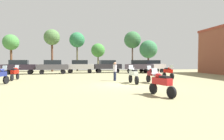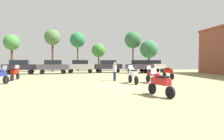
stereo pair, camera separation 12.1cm
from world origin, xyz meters
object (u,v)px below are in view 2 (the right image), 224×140
car_2 (139,66)px  tree_6 (12,43)px  motorcycle_5 (152,75)px  motorcycle_4 (160,83)px  motorcycle_6 (168,72)px  car_5 (152,65)px  tree_3 (133,40)px  car_6 (80,65)px  tree_5 (52,38)px  car_3 (20,66)px  tree_2 (78,40)px  tree_1 (99,50)px  person_1 (115,70)px  tree_4 (149,49)px  motorcycle_1 (15,73)px  motorcycle_7 (133,75)px  car_1 (108,65)px  car_4 (53,66)px

car_2 → tree_6: bearing=80.1°
motorcycle_5 → motorcycle_4: bearing=-115.5°
motorcycle_6 → car_5: bearing=-106.9°
motorcycle_6 → tree_3: 18.45m
motorcycle_4 → car_6: (-4.96, 20.43, 0.46)m
tree_5 → tree_6: size_ratio=1.12×
car_2 → car_3: size_ratio=1.01×
tree_6 → tree_2: bearing=0.7°
motorcycle_5 → tree_1: 21.67m
motorcycle_5 → person_1: (-2.87, 2.28, 0.31)m
tree_4 → motorcycle_6: bearing=-101.0°
motorcycle_1 → tree_1: (9.03, 16.96, 3.16)m
tree_1 → motorcycle_7: bearing=-85.5°
tree_2 → person_1: bearing=-77.1°
motorcycle_1 → car_1: size_ratio=0.46×
car_2 → tree_6: (-21.47, 8.08, 3.99)m
motorcycle_6 → tree_2: 21.28m
motorcycle_7 → car_2: 14.00m
tree_3 → tree_6: size_ratio=1.14×
motorcycle_6 → car_1: car_1 is taller
car_5 → car_6: size_ratio=1.06×
motorcycle_4 → tree_3: bearing=62.8°
car_2 → tree_3: bearing=4.4°
motorcycle_6 → car_2: (-0.46, 9.76, 0.44)m
tree_2 → car_3: bearing=-131.6°
tree_2 → tree_3: tree_3 is taller
motorcycle_6 → car_3: 20.13m
motorcycle_7 → car_1: (-0.54, 15.21, 0.43)m
tree_4 → tree_6: bearing=176.3°
motorcycle_1 → motorcycle_6: 15.31m
tree_5 → car_3: bearing=-116.1°
car_3 → car_4: 4.51m
car_3 → car_6: bearing=-87.3°
tree_5 → motorcycle_7: bearing=-63.5°
car_1 → motorcycle_4: bearing=173.5°
motorcycle_1 → car_2: size_ratio=0.46×
motorcycle_4 → motorcycle_7: 5.74m
motorcycle_6 → car_3: car_3 is taller
car_3 → car_5: same height
motorcycle_1 → motorcycle_4: 14.74m
motorcycle_1 → motorcycle_4: (10.83, -10.00, -0.01)m
motorcycle_7 → person_1: bearing=110.5°
car_4 → car_5: 15.44m
motorcycle_7 → car_2: bearing=66.1°
motorcycle_5 → tree_5: bearing=109.9°
motorcycle_6 → car_2: car_2 is taller
motorcycle_4 → tree_4: (7.62, 25.58, 3.36)m
tree_4 → motorcycle_1: bearing=-139.8°
car_3 → car_5: bearing=-93.4°
car_3 → car_1: bearing=-88.8°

